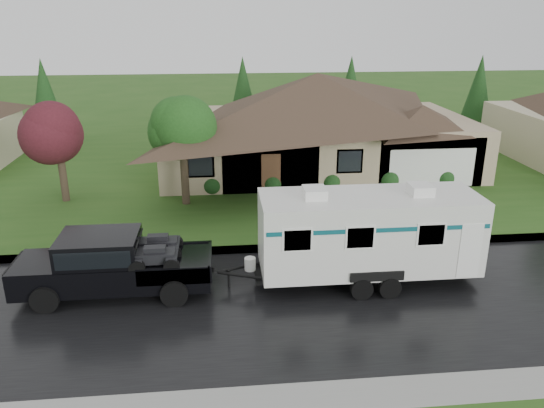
{
  "coord_description": "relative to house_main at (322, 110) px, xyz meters",
  "views": [
    {
      "loc": [
        -3.83,
        -17.21,
        9.02
      ],
      "look_at": [
        -1.89,
        2.0,
        2.06
      ],
      "focal_mm": 35.0,
      "sensor_mm": 36.0,
      "label": 1
    }
  ],
  "objects": [
    {
      "name": "ground",
      "position": [
        -2.29,
        -13.84,
        -3.59
      ],
      "size": [
        140.0,
        140.0,
        0.0
      ],
      "primitive_type": "plane",
      "color": "#285019",
      "rests_on": "ground"
    },
    {
      "name": "tree_red",
      "position": [
        -13.91,
        -4.97,
        0.02
      ],
      "size": [
        3.02,
        3.02,
        5.0
      ],
      "color": "#382B1E",
      "rests_on": "lawn"
    },
    {
      "name": "shrub_row",
      "position": [
        -0.29,
        -4.54,
        -2.94
      ],
      "size": [
        13.6,
        1.0,
        1.0
      ],
      "color": "#143814",
      "rests_on": "lawn"
    },
    {
      "name": "road",
      "position": [
        -2.29,
        -15.84,
        -3.59
      ],
      "size": [
        140.0,
        8.0,
        0.01
      ],
      "primitive_type": "cube",
      "color": "black",
      "rests_on": "ground"
    },
    {
      "name": "house_main",
      "position": [
        0.0,
        0.0,
        0.0
      ],
      "size": [
        19.44,
        10.8,
        6.9
      ],
      "color": "tan",
      "rests_on": "lawn"
    },
    {
      "name": "travel_trailer",
      "position": [
        -1.1,
        -14.53,
        -1.7
      ],
      "size": [
        7.93,
        2.78,
        3.56
      ],
      "color": "silver",
      "rests_on": "ground"
    },
    {
      "name": "curb",
      "position": [
        -2.29,
        -11.59,
        -3.52
      ],
      "size": [
        140.0,
        0.5,
        0.15
      ],
      "primitive_type": "cube",
      "color": "gray",
      "rests_on": "ground"
    },
    {
      "name": "lawn",
      "position": [
        -2.29,
        1.16,
        -3.52
      ],
      "size": [
        140.0,
        26.0,
        0.15
      ],
      "primitive_type": "cube",
      "color": "#285019",
      "rests_on": "ground"
    },
    {
      "name": "pickup_truck",
      "position": [
        -9.91,
        -14.53,
        -2.44
      ],
      "size": [
        6.43,
        2.44,
        2.14
      ],
      "color": "black",
      "rests_on": "ground"
    },
    {
      "name": "tree_left_green",
      "position": [
        -7.87,
        -6.02,
        0.33
      ],
      "size": [
        3.29,
        3.29,
        5.44
      ],
      "color": "#382B1E",
      "rests_on": "lawn"
    }
  ]
}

